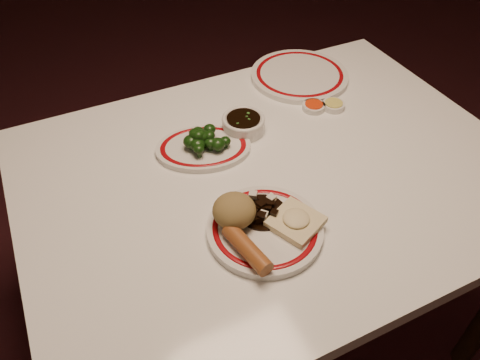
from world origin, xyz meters
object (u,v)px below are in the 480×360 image
(dining_table, at_px, (273,195))
(broccoli_plate, at_px, (203,148))
(rice_mound, at_px, (234,211))
(main_plate, at_px, (265,229))
(fried_wonton, at_px, (296,221))
(soy_bowl, at_px, (243,124))
(stirfry_heap, at_px, (262,210))
(spring_roll, at_px, (247,248))
(broccoli_pile, at_px, (204,139))

(dining_table, relative_size, broccoli_plate, 4.26)
(dining_table, height_order, rice_mound, rice_mound)
(main_plate, xyz_separation_m, fried_wonton, (0.06, -0.02, 0.02))
(fried_wonton, height_order, soy_bowl, fried_wonton)
(stirfry_heap, bearing_deg, broccoli_plate, 95.43)
(rice_mound, distance_m, fried_wonton, 0.13)
(soy_bowl, bearing_deg, broccoli_plate, -166.50)
(dining_table, relative_size, spring_roll, 9.49)
(spring_roll, bearing_deg, main_plate, 25.74)
(dining_table, bearing_deg, broccoli_pile, 133.96)
(rice_mound, distance_m, stirfry_heap, 0.07)
(spring_roll, bearing_deg, stirfry_heap, 37.51)
(main_plate, relative_size, fried_wonton, 2.49)
(dining_table, xyz_separation_m, broccoli_plate, (-0.13, 0.14, 0.10))
(spring_roll, height_order, broccoli_pile, broccoli_pile)
(spring_roll, xyz_separation_m, soy_bowl, (0.18, 0.38, -0.01))
(dining_table, relative_size, rice_mound, 13.13)
(rice_mound, height_order, broccoli_plate, rice_mound)
(broccoli_plate, distance_m, broccoli_pile, 0.03)
(dining_table, distance_m, stirfry_heap, 0.21)
(rice_mound, height_order, stirfry_heap, rice_mound)
(dining_table, bearing_deg, spring_roll, -130.22)
(soy_bowl, bearing_deg, main_plate, -108.74)
(spring_roll, distance_m, broccoli_plate, 0.36)
(main_plate, bearing_deg, spring_roll, -144.37)
(broccoli_plate, height_order, broccoli_pile, broccoli_pile)
(fried_wonton, bearing_deg, main_plate, 160.39)
(dining_table, bearing_deg, rice_mound, -143.11)
(stirfry_heap, xyz_separation_m, soy_bowl, (0.10, 0.30, -0.01))
(fried_wonton, relative_size, soy_bowl, 1.15)
(main_plate, distance_m, rice_mound, 0.08)
(fried_wonton, relative_size, broccoli_plate, 0.45)
(broccoli_plate, bearing_deg, soy_bowl, 13.50)
(main_plate, distance_m, fried_wonton, 0.07)
(main_plate, height_order, stirfry_heap, stirfry_heap)
(broccoli_plate, xyz_separation_m, broccoli_pile, (0.00, -0.00, 0.03))
(rice_mound, height_order, fried_wonton, rice_mound)
(dining_table, distance_m, broccoli_plate, 0.21)
(main_plate, bearing_deg, fried_wonton, -19.61)
(fried_wonton, relative_size, broccoli_pile, 1.14)
(fried_wonton, xyz_separation_m, soy_bowl, (0.05, 0.36, -0.01))
(fried_wonton, bearing_deg, stirfry_heap, 129.99)
(main_plate, bearing_deg, stirfry_heap, 72.29)
(soy_bowl, bearing_deg, stirfry_heap, -108.86)
(broccoli_pile, bearing_deg, soy_bowl, 15.24)
(broccoli_plate, bearing_deg, main_plate, -87.44)
(stirfry_heap, relative_size, broccoli_pile, 0.93)
(spring_roll, xyz_separation_m, fried_wonton, (0.13, 0.02, -0.01))
(broccoli_pile, xyz_separation_m, soy_bowl, (0.13, 0.03, -0.02))
(fried_wonton, distance_m, broccoli_plate, 0.33)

